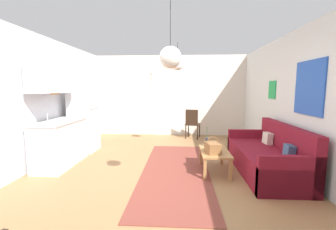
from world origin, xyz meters
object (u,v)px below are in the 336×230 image
at_px(bamboo_vase, 207,142).
at_px(refrigerator, 84,119).
at_px(pendant_lamp_far, 177,64).
at_px(couch, 269,158).
at_px(coffee_table, 214,153).
at_px(accent_chair, 192,122).
at_px(handbag, 213,148).
at_px(pendant_lamp_near, 170,58).

relative_size(bamboo_vase, refrigerator, 0.25).
bearing_deg(pendant_lamp_far, couch, -36.93).
bearing_deg(coffee_table, couch, 0.74).
relative_size(couch, accent_chair, 2.24).
relative_size(coffee_table, refrigerator, 0.56).
distance_m(couch, coffee_table, 1.00).
xyz_separation_m(handbag, accent_chair, (-0.22, 2.89, 0.00)).
xyz_separation_m(coffee_table, handbag, (-0.06, -0.18, 0.15)).
height_order(bamboo_vase, handbag, bamboo_vase).
height_order(coffee_table, pendant_lamp_near, pendant_lamp_near).
xyz_separation_m(pendant_lamp_near, pendant_lamp_far, (0.04, 2.49, 0.18)).
distance_m(couch, bamboo_vase, 1.16).
bearing_deg(accent_chair, bamboo_vase, 109.18).
height_order(handbag, pendant_lamp_near, pendant_lamp_near).
bearing_deg(refrigerator, bamboo_vase, -17.90).
bearing_deg(accent_chair, refrigerator, 44.00).
bearing_deg(coffee_table, refrigerator, 158.00).
bearing_deg(bamboo_vase, pendant_lamp_near, -113.79).
bearing_deg(handbag, couch, 10.55).
height_order(couch, refrigerator, refrigerator).
xyz_separation_m(coffee_table, refrigerator, (-3.01, 1.21, 0.43)).
distance_m(bamboo_vase, handbag, 0.47).
distance_m(bamboo_vase, pendant_lamp_far, 2.00).
xyz_separation_m(refrigerator, pendant_lamp_near, (2.24, -2.40, 1.15)).
height_order(couch, handbag, couch).
height_order(handbag, accent_chair, accent_chair).
xyz_separation_m(couch, refrigerator, (-4.00, 1.20, 0.50)).
relative_size(handbag, pendant_lamp_near, 0.41).
height_order(couch, bamboo_vase, couch).
bearing_deg(coffee_table, handbag, -107.48).
distance_m(couch, accent_chair, 2.98).
relative_size(handbag, refrigerator, 0.21).
bearing_deg(handbag, pendant_lamp_near, -124.96).
height_order(handbag, pendant_lamp_far, pendant_lamp_far).
bearing_deg(refrigerator, handbag, -25.36).
bearing_deg(couch, pendant_lamp_near, -145.59).
xyz_separation_m(bamboo_vase, pendant_lamp_near, (-0.65, -1.47, 1.43)).
relative_size(couch, coffee_table, 2.31).
xyz_separation_m(bamboo_vase, handbag, (0.06, -0.46, 0.01)).
bearing_deg(couch, coffee_table, -179.26).
distance_m(coffee_table, pendant_lamp_far, 2.30).
bearing_deg(accent_chair, handbag, 109.68).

